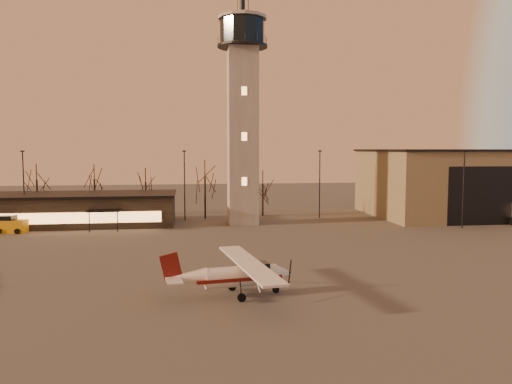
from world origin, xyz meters
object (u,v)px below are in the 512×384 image
terminal (82,209)px  cessna_front (243,279)px  control_tower (243,105)px  service_cart (11,226)px  hangar (469,182)px

terminal → cessna_front: 40.40m
control_tower → terminal: 26.24m
terminal → cessna_front: (18.28, -36.02, -0.99)m
control_tower → terminal: size_ratio=1.28×
control_tower → service_cart: (-29.23, -3.78, -15.50)m
control_tower → terminal: bearing=174.9°
hangar → service_cart: bearing=-173.2°
hangar → control_tower: bearing=-173.7°
control_tower → service_cart: size_ratio=8.91×
terminal → cessna_front: size_ratio=2.05×
cessna_front → service_cart: 39.58m
hangar → terminal: (-57.99, -2.00, -3.00)m
cessna_front → terminal: bearing=108.6°
cessna_front → service_cart: size_ratio=3.39×
hangar → service_cart: hangar is taller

